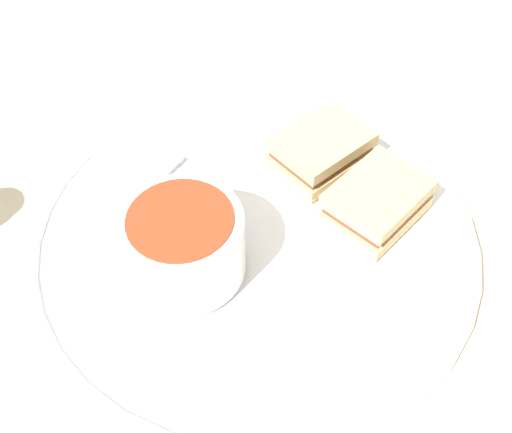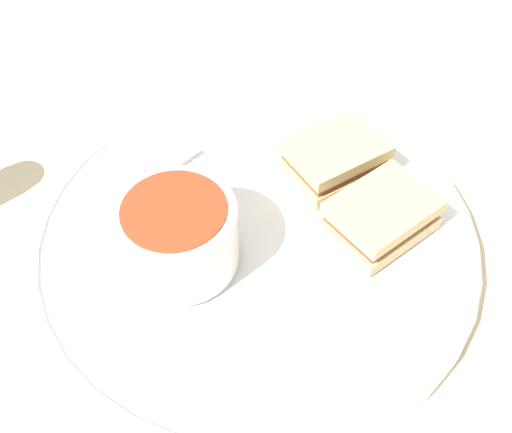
% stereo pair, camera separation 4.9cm
% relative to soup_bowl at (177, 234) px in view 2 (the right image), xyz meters
% --- Properties ---
extents(ground_plane, '(2.40, 2.40, 0.00)m').
position_rel_soup_bowl_xyz_m(ground_plane, '(0.03, -0.06, -0.05)').
color(ground_plane, beige).
extents(plate, '(0.37, 0.37, 0.02)m').
position_rel_soup_bowl_xyz_m(plate, '(0.03, -0.06, -0.04)').
color(plate, white).
rests_on(plate, ground_plane).
extents(soup_bowl, '(0.09, 0.09, 0.06)m').
position_rel_soup_bowl_xyz_m(soup_bowl, '(0.00, 0.00, 0.00)').
color(soup_bowl, white).
rests_on(soup_bowl, plate).
extents(spoon, '(0.09, 0.08, 0.01)m').
position_rel_soup_bowl_xyz_m(spoon, '(0.06, 0.05, -0.03)').
color(spoon, silver).
rests_on(spoon, plate).
extents(sandwich_half_near, '(0.10, 0.10, 0.03)m').
position_rel_soup_bowl_xyz_m(sandwich_half_near, '(0.04, -0.16, -0.01)').
color(sandwich_half_near, '#DBBC7F').
rests_on(sandwich_half_near, plate).
extents(sandwich_half_far, '(0.10, 0.10, 0.03)m').
position_rel_soup_bowl_xyz_m(sandwich_half_far, '(0.11, -0.12, -0.01)').
color(sandwich_half_far, '#DBBC7F').
rests_on(sandwich_half_far, plate).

